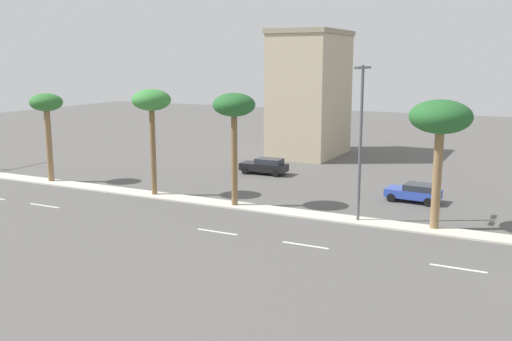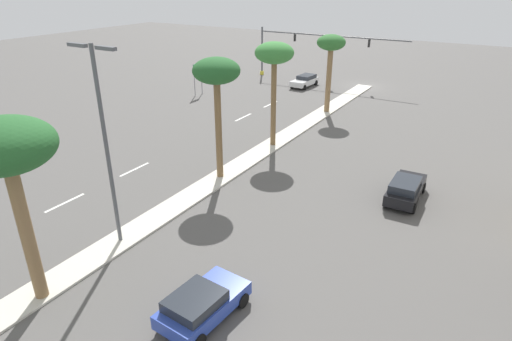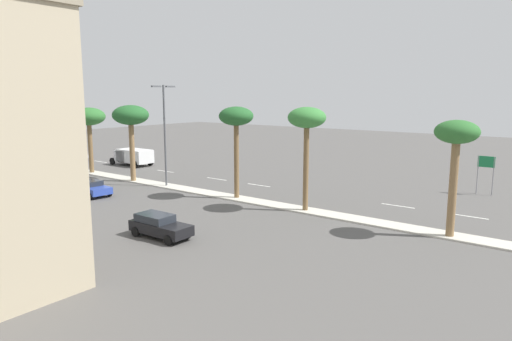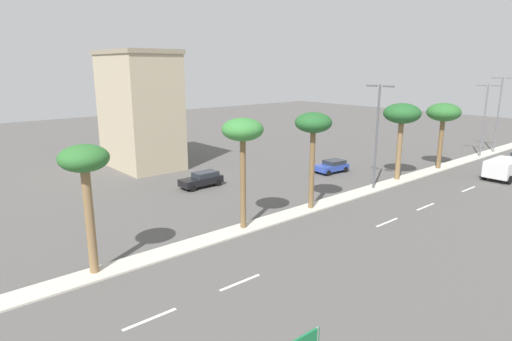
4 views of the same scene
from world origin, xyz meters
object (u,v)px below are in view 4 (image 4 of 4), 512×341
(commercial_building, at_px, (140,110))
(palm_tree_left, at_px, (313,126))
(box_truck, at_px, (505,167))
(palm_tree_leading, at_px, (85,167))
(street_lamp_mid, at_px, (499,109))
(palm_tree_far, at_px, (243,134))
(sedan_black_right, at_px, (202,179))
(sedan_blue_front, at_px, (332,166))
(palm_tree_trailing, at_px, (402,116))
(street_lamp_outboard, at_px, (377,129))
(palm_tree_rear, at_px, (444,114))
(street_lamp_trailing, at_px, (485,115))

(commercial_building, distance_m, palm_tree_left, 24.04)
(commercial_building, xyz_separation_m, box_truck, (30.47, 26.76, -5.54))
(palm_tree_leading, xyz_separation_m, street_lamp_mid, (0.46, 55.48, -0.34))
(commercial_building, xyz_separation_m, street_lamp_mid, (23.95, 40.81, -0.71))
(palm_tree_left, relative_size, street_lamp_mid, 0.79)
(palm_tree_leading, height_order, street_lamp_mid, street_lamp_mid)
(palm_tree_far, distance_m, sedan_black_right, 13.75)
(palm_tree_far, height_order, palm_tree_left, palm_tree_far)
(street_lamp_mid, bearing_deg, sedan_blue_front, -105.78)
(street_lamp_mid, bearing_deg, palm_tree_far, -90.42)
(palm_tree_trailing, height_order, street_lamp_outboard, street_lamp_outboard)
(sedan_blue_front, bearing_deg, sedan_black_right, -107.30)
(palm_tree_leading, bearing_deg, sedan_black_right, 127.10)
(palm_tree_left, height_order, palm_tree_rear, palm_tree_left)
(palm_tree_far, distance_m, street_lamp_mid, 44.48)
(palm_tree_far, relative_size, street_lamp_outboard, 0.81)
(commercial_building, height_order, palm_tree_trailing, commercial_building)
(palm_tree_left, height_order, street_lamp_outboard, street_lamp_outboard)
(palm_tree_left, bearing_deg, sedan_black_right, -164.84)
(commercial_building, bearing_deg, sedan_blue_front, 41.89)
(box_truck, bearing_deg, commercial_building, -138.71)
(palm_tree_leading, bearing_deg, street_lamp_outboard, 89.57)
(box_truck, bearing_deg, street_lamp_outboard, -115.71)
(palm_tree_leading, height_order, palm_tree_rear, palm_tree_rear)
(street_lamp_trailing, bearing_deg, box_truck, -55.74)
(street_lamp_trailing, bearing_deg, sedan_black_right, -108.35)
(street_lamp_outboard, xyz_separation_m, sedan_black_right, (-11.59, -12.29, -5.16))
(sedan_blue_front, bearing_deg, street_lamp_mid, 74.22)
(palm_tree_trailing, relative_size, street_lamp_trailing, 0.85)
(commercial_building, bearing_deg, palm_tree_far, -8.79)
(palm_tree_far, bearing_deg, palm_tree_rear, 89.85)
(palm_tree_trailing, height_order, street_lamp_mid, street_lamp_mid)
(sedan_blue_front, bearing_deg, street_lamp_outboard, -17.55)
(palm_tree_trailing, height_order, palm_tree_rear, palm_tree_trailing)
(palm_tree_left, distance_m, street_lamp_mid, 37.28)
(palm_tree_left, xyz_separation_m, palm_tree_rear, (-0.07, 22.08, -0.56))
(palm_tree_left, distance_m, street_lamp_outboard, 9.19)
(palm_tree_leading, relative_size, palm_tree_far, 0.92)
(sedan_black_right, bearing_deg, street_lamp_trailing, 71.65)
(commercial_building, height_order, street_lamp_trailing, commercial_building)
(commercial_building, relative_size, palm_tree_rear, 1.79)
(palm_tree_leading, relative_size, street_lamp_outboard, 0.75)
(commercial_building, bearing_deg, palm_tree_left, 8.49)
(palm_tree_leading, distance_m, palm_tree_rear, 40.30)
(commercial_building, height_order, street_lamp_outboard, commercial_building)
(sedan_black_right, xyz_separation_m, box_truck, (18.37, 26.38, 0.44))
(palm_tree_left, xyz_separation_m, sedan_black_right, (-11.67, -3.16, -6.23))
(palm_tree_far, height_order, box_truck, palm_tree_far)
(palm_tree_far, height_order, sedan_black_right, palm_tree_far)
(palm_tree_far, bearing_deg, box_truck, 77.31)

